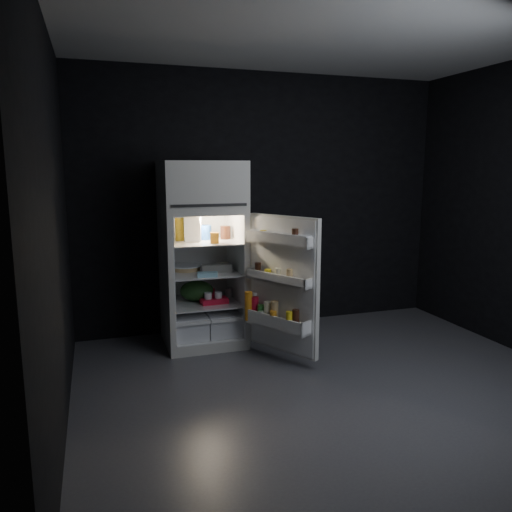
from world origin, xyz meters
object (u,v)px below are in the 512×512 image
object	(u,v)px
milk_jug	(193,229)
egg_carton	(217,268)
fridge_door	(280,286)
refrigerator	(202,247)
yogurt_tray	(214,301)

from	to	relation	value
milk_jug	egg_carton	bearing A→B (deg)	1.44
egg_carton	milk_jug	bearing A→B (deg)	175.04
fridge_door	milk_jug	xyz separation A→B (m)	(-0.64, 0.66, 0.46)
refrigerator	egg_carton	world-z (taller)	refrigerator
fridge_door	milk_jug	size ratio (longest dim) A/B	5.08
refrigerator	yogurt_tray	size ratio (longest dim) A/B	6.95
refrigerator	yogurt_tray	distance (m)	0.53
refrigerator	fridge_door	world-z (taller)	refrigerator
egg_carton	yogurt_tray	bearing A→B (deg)	-121.14
refrigerator	egg_carton	xyz separation A→B (m)	(0.13, -0.09, -0.19)
refrigerator	egg_carton	bearing A→B (deg)	-34.71
milk_jug	refrigerator	bearing A→B (deg)	37.71
egg_carton	yogurt_tray	world-z (taller)	egg_carton
fridge_door	yogurt_tray	bearing A→B (deg)	130.14
egg_carton	refrigerator	bearing A→B (deg)	154.13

